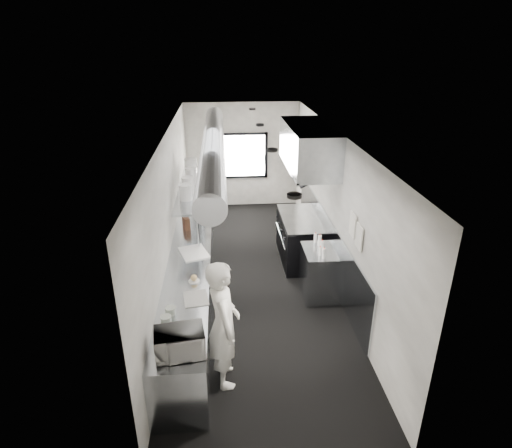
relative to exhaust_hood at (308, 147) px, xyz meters
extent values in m
cube|color=black|center=(-1.10, -0.70, -2.39)|extent=(3.00, 8.00, 0.01)
cube|color=beige|center=(-1.10, -0.70, 0.41)|extent=(3.00, 8.00, 0.01)
cube|color=silver|center=(-1.10, 3.30, -0.99)|extent=(3.00, 0.02, 2.80)
cube|color=silver|center=(-1.10, -4.70, -0.99)|extent=(3.00, 0.02, 2.80)
cube|color=silver|center=(-2.60, -0.70, -0.99)|extent=(0.02, 8.00, 2.80)
cube|color=silver|center=(0.40, -0.70, -0.99)|extent=(0.02, 8.00, 2.80)
cube|color=#9CA4AB|center=(0.38, -0.40, -1.84)|extent=(0.03, 5.50, 1.10)
cylinder|color=#9A9DA2|center=(-1.80, -0.30, 0.16)|extent=(0.40, 6.40, 0.40)
cube|color=white|center=(-1.10, 3.26, -0.99)|extent=(1.20, 0.03, 1.10)
cube|color=black|center=(-1.10, 3.28, -0.42)|extent=(1.36, 0.03, 0.08)
cube|color=black|center=(-1.10, 3.28, -1.57)|extent=(1.36, 0.03, 0.08)
cube|color=black|center=(-1.74, 3.28, -0.99)|extent=(0.08, 0.03, 1.25)
cube|color=black|center=(-0.46, 3.28, -0.99)|extent=(0.08, 0.03, 1.25)
cube|color=#9CA4AB|center=(0.00, 0.00, 0.01)|extent=(0.80, 2.20, 0.80)
cube|color=#9CA4AB|center=(-0.38, 0.00, -0.38)|extent=(0.05, 2.20, 0.05)
cube|color=black|center=(-0.08, 0.00, -0.33)|extent=(0.50, 2.10, 0.28)
cube|color=#9CA4AB|center=(-2.25, -1.20, -1.94)|extent=(0.70, 6.00, 0.90)
cube|color=#9CA4AB|center=(-2.30, 0.30, -0.84)|extent=(0.45, 3.00, 0.04)
cylinder|color=#9CA4AB|center=(-2.10, -1.10, -1.17)|extent=(0.04, 0.04, 0.66)
cylinder|color=#9CA4AB|center=(-2.10, 0.30, -1.17)|extent=(0.04, 0.04, 0.66)
cylinder|color=#9CA4AB|center=(-2.10, 1.70, -1.17)|extent=(0.04, 0.04, 0.66)
cube|color=black|center=(-0.05, 0.00, -1.94)|extent=(0.85, 1.60, 0.90)
cube|color=#9CA4AB|center=(-0.05, 0.00, -1.47)|extent=(0.85, 1.60, 0.04)
cube|color=#9CA4AB|center=(-0.46, 0.00, -1.94)|extent=(0.03, 1.55, 0.80)
cylinder|color=#9CA4AB|center=(-0.49, 0.00, -1.84)|extent=(0.03, 1.30, 0.03)
cube|color=#9CA4AB|center=(0.05, -1.40, -1.94)|extent=(0.65, 0.80, 0.90)
cube|color=#9CA4AB|center=(-2.25, 2.50, -1.94)|extent=(0.70, 1.20, 0.90)
cube|color=silver|center=(0.37, -1.90, -0.79)|extent=(0.02, 0.28, 0.38)
cube|color=silver|center=(0.37, -2.25, -0.84)|extent=(0.02, 0.28, 0.38)
imported|color=silver|center=(-1.70, -3.35, -1.49)|extent=(0.52, 0.72, 1.81)
imported|color=silver|center=(-2.20, -3.85, -1.33)|extent=(0.58, 0.47, 0.32)
cylinder|color=#AAB3A5|center=(-2.43, -3.26, -1.44)|extent=(0.16, 0.16, 0.10)
cylinder|color=#AAB3A5|center=(-2.40, -3.06, -1.44)|extent=(0.15, 0.15, 0.10)
cube|color=silver|center=(-2.08, -2.72, -1.49)|extent=(0.39, 0.46, 0.01)
cylinder|color=silver|center=(-2.13, -2.25, -1.48)|extent=(0.19, 0.19, 0.01)
sphere|color=#E2BB76|center=(-2.13, -2.25, -1.43)|extent=(0.10, 0.10, 0.10)
cube|color=silver|center=(-2.18, -1.31, -1.48)|extent=(0.58, 0.67, 0.02)
cube|color=#4C281B|center=(-2.37, -0.27, -1.37)|extent=(0.17, 0.24, 0.24)
cylinder|color=silver|center=(-2.33, -0.46, -0.68)|extent=(0.27, 0.27, 0.29)
cylinder|color=silver|center=(-2.30, -0.10, -0.66)|extent=(0.32, 0.32, 0.32)
cylinder|color=silver|center=(-2.27, 0.48, -0.66)|extent=(0.29, 0.29, 0.33)
cylinder|color=silver|center=(-2.31, 0.93, -0.62)|extent=(0.29, 0.29, 0.41)
cylinder|color=silver|center=(0.00, -1.68, -1.40)|extent=(0.07, 0.07, 0.18)
cylinder|color=silver|center=(-0.03, -1.58, -1.41)|extent=(0.07, 0.07, 0.16)
cylinder|color=silver|center=(0.04, -1.38, -1.40)|extent=(0.06, 0.06, 0.18)
cylinder|color=silver|center=(0.04, -1.20, -1.39)|extent=(0.07, 0.07, 0.20)
cylinder|color=silver|center=(-0.01, -1.07, -1.40)|extent=(0.08, 0.08, 0.18)
camera|label=1|loc=(-1.64, -7.86, 1.90)|focal=29.75mm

